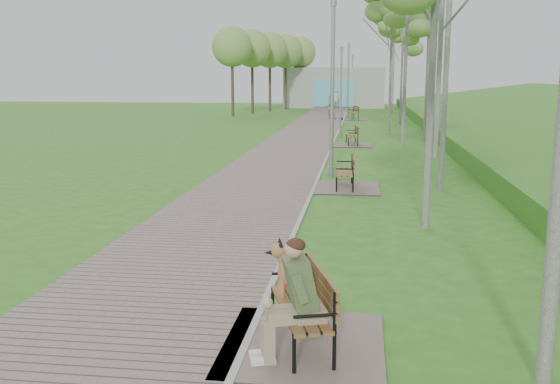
% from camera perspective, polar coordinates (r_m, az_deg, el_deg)
% --- Properties ---
extents(ground, '(120.00, 120.00, 0.00)m').
position_cam_1_polar(ground, '(14.18, 1.77, -2.84)').
color(ground, '#346220').
rests_on(ground, ground).
extents(walkway, '(3.50, 67.00, 0.04)m').
position_cam_1_polar(walkway, '(35.51, 2.43, 5.35)').
color(walkway, '#74655E').
rests_on(walkway, ground).
extents(kerb, '(0.10, 67.00, 0.05)m').
position_cam_1_polar(kerb, '(35.40, 5.26, 5.31)').
color(kerb, '#999993').
rests_on(kerb, ground).
extents(building_north, '(10.00, 5.20, 4.00)m').
position_cam_1_polar(building_north, '(64.77, 5.01, 9.48)').
color(building_north, '#9E9E99').
rests_on(building_north, ground).
extents(bench_main, '(1.97, 2.18, 1.72)m').
position_cam_1_polar(bench_main, '(7.74, 1.44, -10.76)').
color(bench_main, '#74655E').
rests_on(bench_main, ground).
extents(bench_second, '(1.98, 2.20, 1.22)m').
position_cam_1_polar(bench_second, '(18.46, 5.92, 1.00)').
color(bench_second, '#74655E').
rests_on(bench_second, ground).
extents(bench_third, '(1.86, 2.07, 1.14)m').
position_cam_1_polar(bench_third, '(29.87, 6.60, 4.66)').
color(bench_third, '#74655E').
rests_on(bench_third, ground).
extents(bench_far, '(2.05, 2.28, 1.26)m').
position_cam_1_polar(bench_far, '(47.08, 6.68, 6.87)').
color(bench_far, '#74655E').
rests_on(bench_far, ground).
extents(lamp_post_near, '(0.22, 0.22, 5.71)m').
position_cam_1_polar(lamp_post_near, '(20.45, 4.80, 8.84)').
color(lamp_post_near, '#929499').
rests_on(lamp_post_near, ground).
extents(lamp_post_second, '(0.18, 0.18, 4.76)m').
position_cam_1_polar(lamp_post_second, '(33.55, 5.58, 8.77)').
color(lamp_post_second, '#929499').
rests_on(lamp_post_second, ground).
extents(lamp_post_third, '(0.22, 0.22, 5.61)m').
position_cam_1_polar(lamp_post_third, '(47.65, 6.24, 9.79)').
color(lamp_post_third, '#929499').
rests_on(lamp_post_third, ground).
extents(lamp_post_far, '(0.20, 0.20, 5.21)m').
position_cam_1_polar(lamp_post_far, '(62.90, 6.61, 9.82)').
color(lamp_post_far, '#929499').
rests_on(lamp_post_far, ground).
extents(pedestrian_near, '(0.71, 0.47, 1.94)m').
position_cam_1_polar(pedestrian_near, '(61.81, 5.10, 8.47)').
color(pedestrian_near, silver).
rests_on(pedestrian_near, ground).
extents(pedestrian_far, '(0.93, 0.75, 1.80)m').
position_cam_1_polar(pedestrian_far, '(47.35, 4.67, 7.73)').
color(pedestrian_far, gray).
rests_on(pedestrian_far, ground).
extents(birch_mid_b, '(2.41, 2.41, 8.00)m').
position_cam_1_polar(birch_mid_b, '(31.79, 13.54, 15.76)').
color(birch_mid_b, silver).
rests_on(birch_mid_b, ground).
extents(birch_mid_c, '(2.69, 2.69, 9.04)m').
position_cam_1_polar(birch_mid_c, '(35.72, 10.28, 16.60)').
color(birch_mid_c, silver).
rests_on(birch_mid_c, ground).
extents(birch_far_b, '(2.46, 2.46, 7.92)m').
position_cam_1_polar(birch_far_b, '(43.17, 11.20, 14.34)').
color(birch_far_b, silver).
rests_on(birch_far_b, ground).
extents(birch_distant_b, '(2.98, 2.98, 10.44)m').
position_cam_1_polar(birch_distant_b, '(56.54, 10.48, 15.47)').
color(birch_distant_b, silver).
rests_on(birch_distant_b, ground).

